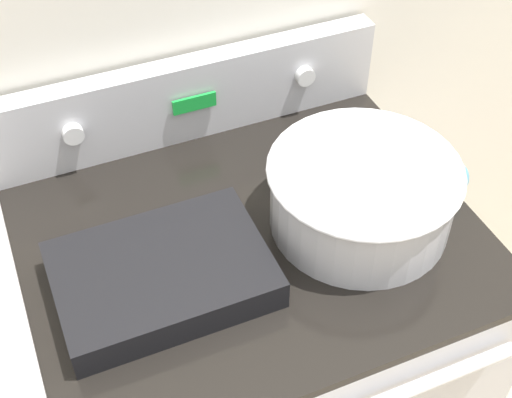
# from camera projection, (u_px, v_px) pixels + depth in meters

# --- Properties ---
(stove_range) EXTENTS (0.81, 0.71, 0.95)m
(stove_range) POSITION_uv_depth(u_px,v_px,m) (251.00, 374.00, 1.62)
(stove_range) COLOR #BCBCC1
(stove_range) RESTS_ON ground_plane
(control_panel) EXTENTS (0.81, 0.07, 0.17)m
(control_panel) POSITION_uv_depth(u_px,v_px,m) (189.00, 98.00, 1.44)
(control_panel) COLOR #BCBCC1
(control_panel) RESTS_ON stove_range
(mixing_bowl) EXTENTS (0.34, 0.34, 0.13)m
(mixing_bowl) POSITION_uv_depth(u_px,v_px,m) (362.00, 192.00, 1.26)
(mixing_bowl) COLOR silver
(mixing_bowl) RESTS_ON stove_range
(casserole_dish) EXTENTS (0.35, 0.25, 0.06)m
(casserole_dish) POSITION_uv_depth(u_px,v_px,m) (162.00, 273.00, 1.18)
(casserole_dish) COLOR black
(casserole_dish) RESTS_ON stove_range
(ladle) EXTENTS (0.07, 0.29, 0.07)m
(ladle) POSITION_uv_depth(u_px,v_px,m) (445.00, 174.00, 1.36)
(ladle) COLOR teal
(ladle) RESTS_ON stove_range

